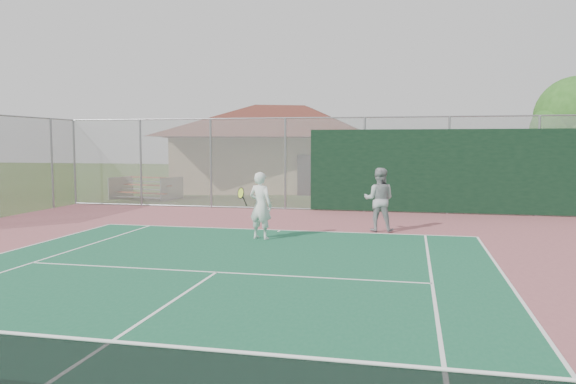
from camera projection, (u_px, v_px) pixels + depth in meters
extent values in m
cylinder|color=gray|center=(75.00, 162.00, 23.33)|extent=(0.08, 0.08, 3.50)
cylinder|color=gray|center=(141.00, 163.00, 22.68)|extent=(0.08, 0.08, 3.50)
cylinder|color=gray|center=(211.00, 164.00, 22.04)|extent=(0.08, 0.08, 3.50)
cylinder|color=gray|center=(285.00, 164.00, 21.40)|extent=(0.08, 0.08, 3.50)
cylinder|color=gray|center=(364.00, 165.00, 20.75)|extent=(0.08, 0.08, 3.50)
cylinder|color=gray|center=(448.00, 165.00, 20.11)|extent=(0.08, 0.08, 3.50)
cylinder|color=gray|center=(538.00, 166.00, 19.46)|extent=(0.08, 0.08, 3.50)
cylinder|color=gray|center=(311.00, 118.00, 21.03)|extent=(20.00, 0.05, 0.05)
cylinder|color=gray|center=(311.00, 209.00, 21.33)|extent=(20.00, 0.05, 0.05)
cube|color=#999EA0|center=(311.00, 164.00, 21.18)|extent=(20.00, 0.02, 3.50)
cube|color=black|center=(448.00, 171.00, 20.08)|extent=(10.00, 0.04, 3.00)
cylinder|color=gray|center=(52.00, 164.00, 21.87)|extent=(0.08, 0.08, 3.50)
cube|color=tan|center=(285.00, 163.00, 31.29)|extent=(12.79, 9.89, 2.85)
cube|color=brown|center=(285.00, 137.00, 31.16)|extent=(13.36, 10.46, 0.17)
pyramid|color=brown|center=(285.00, 107.00, 31.02)|extent=(14.07, 10.88, 1.71)
cube|color=black|center=(306.00, 175.00, 27.19)|extent=(0.86, 0.06, 2.00)
cube|color=#A14425|center=(141.00, 193.00, 25.23)|extent=(2.71, 0.86, 0.05)
cube|color=#B2B5BA|center=(139.00, 197.00, 25.02)|extent=(2.70, 0.84, 0.04)
cube|color=#A14425|center=(146.00, 185.00, 25.68)|extent=(2.71, 0.86, 0.05)
cube|color=#B2B5BA|center=(144.00, 189.00, 25.48)|extent=(2.70, 0.84, 0.04)
cube|color=#A14425|center=(151.00, 177.00, 26.14)|extent=(2.71, 0.86, 0.05)
cube|color=#B2B5BA|center=(149.00, 182.00, 25.94)|extent=(2.70, 0.84, 0.04)
cube|color=#B2B5BA|center=(121.00, 187.00, 25.97)|extent=(0.42, 1.60, 1.00)
cube|color=#B2B5BA|center=(172.00, 188.00, 25.42)|extent=(0.42, 1.60, 1.00)
cylinder|color=#3A2115|center=(574.00, 173.00, 22.05)|extent=(0.36, 0.36, 2.78)
sphere|color=#285A1C|center=(576.00, 117.00, 21.86)|extent=(3.17, 3.17, 3.17)
sphere|color=#285A1C|center=(557.00, 130.00, 21.68)|extent=(1.98, 1.98, 1.98)
sphere|color=#285A1C|center=(563.00, 123.00, 22.71)|extent=(1.98, 1.98, 1.98)
imported|color=white|center=(261.00, 206.00, 14.80)|extent=(0.74, 0.59, 1.78)
imported|color=#9D9FA1|center=(379.00, 200.00, 16.11)|extent=(0.92, 0.74, 1.83)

